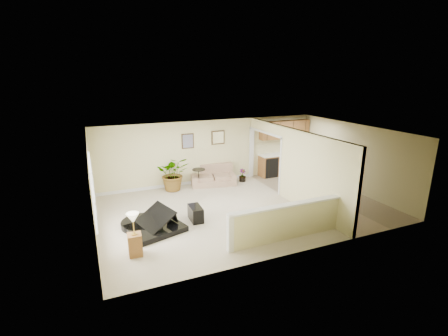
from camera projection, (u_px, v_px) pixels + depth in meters
name	position (u px, v px, depth m)	size (l,w,h in m)	color
floor	(244.00, 208.00, 10.62)	(9.00, 9.00, 0.00)	#B4A38C
back_wall	(211.00, 151.00, 12.92)	(9.00, 0.04, 2.50)	#CDC58C
front_wall	(301.00, 205.00, 7.61)	(9.00, 0.04, 2.50)	#CDC58C
left_wall	(92.00, 190.00, 8.59)	(0.04, 6.00, 2.50)	#CDC58C
right_wall	(354.00, 158.00, 11.95)	(0.04, 6.00, 2.50)	#CDC58C
ceiling	(245.00, 132.00, 9.92)	(9.00, 6.00, 0.04)	silver
kitchen_vinyl	(321.00, 194.00, 11.79)	(2.70, 6.00, 0.01)	tan
interior_partition	(288.00, 164.00, 11.17)	(0.18, 5.99, 2.50)	#CDC58C
pony_half_wall	(285.00, 221.00, 8.47)	(3.42, 0.22, 1.00)	#CDC58C
left_window	(92.00, 189.00, 8.10)	(0.05, 2.15, 1.45)	white
wall_art_left	(188.00, 141.00, 12.41)	(0.48, 0.04, 0.58)	#382714
wall_mirror	(218.00, 137.00, 12.86)	(0.55, 0.04, 0.55)	#382714
kitchen_cabinets	(282.00, 155.00, 13.98)	(2.36, 0.65, 2.33)	brown
piano	(152.00, 211.00, 9.02)	(1.93, 1.92, 1.34)	black
piano_bench	(196.00, 213.00, 9.66)	(0.33, 0.66, 0.44)	black
loveseat	(212.00, 175.00, 12.89)	(1.91, 1.31, 0.98)	tan
accent_table	(199.00, 176.00, 12.47)	(0.50, 0.50, 0.72)	black
palm_plant	(174.00, 174.00, 12.10)	(1.37, 1.25, 1.31)	black
small_plant	(242.00, 176.00, 13.20)	(0.34, 0.34, 0.52)	black
lamp_stand	(134.00, 238.00, 7.73)	(0.34, 0.34, 1.09)	brown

